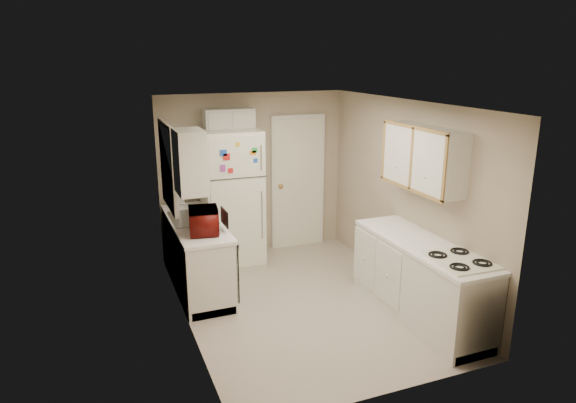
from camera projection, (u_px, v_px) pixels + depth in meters
name	position (u px, v px, depth m)	size (l,w,h in m)	color
floor	(303.00, 302.00, 6.28)	(3.80, 3.80, 0.00)	beige
ceiling	(305.00, 104.00, 5.62)	(3.80, 3.80, 0.00)	white
wall_left	(183.00, 222.00, 5.46)	(3.80, 3.80, 0.00)	tan
wall_right	(406.00, 197.00, 6.44)	(3.80, 3.80, 0.00)	tan
wall_back	(254.00, 174.00, 7.65)	(2.80, 2.80, 0.00)	tan
wall_front	(394.00, 270.00, 4.25)	(2.80, 2.80, 0.00)	tan
left_counter	(197.00, 255.00, 6.57)	(0.60, 1.80, 0.90)	silver
dishwasher	(231.00, 266.00, 6.13)	(0.03, 0.58, 0.72)	black
sink	(193.00, 221.00, 6.59)	(0.54, 0.74, 0.16)	gray
microwave	(204.00, 220.00, 6.02)	(0.28, 0.50, 0.33)	maroon
soap_bottle	(180.00, 199.00, 7.06)	(0.09, 0.09, 0.20)	white
window_blinds	(169.00, 166.00, 6.30)	(0.10, 0.98, 1.08)	silver
upper_cabinet_left	(190.00, 162.00, 5.54)	(0.30, 0.45, 0.70)	silver
refrigerator	(231.00, 197.00, 7.27)	(0.80, 0.78, 1.94)	white
cabinet_over_fridge	(229.00, 123.00, 7.15)	(0.70, 0.30, 0.40)	silver
interior_door	(298.00, 183.00, 7.91)	(0.86, 0.06, 2.08)	white
right_counter	(420.00, 280.00, 5.83)	(0.60, 2.00, 0.90)	silver
stove	(455.00, 304.00, 5.34)	(0.55, 0.68, 0.83)	white
upper_cabinet_right	(424.00, 158.00, 5.78)	(0.30, 1.20, 0.70)	silver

